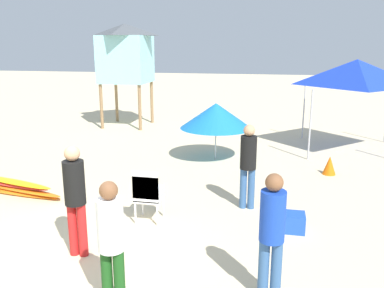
{
  "coord_description": "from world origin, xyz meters",
  "views": [
    {
      "loc": [
        3.14,
        -4.95,
        3.23
      ],
      "look_at": [
        1.48,
        3.3,
        1.13
      ],
      "focal_mm": 37.65,
      "sensor_mm": 36.0,
      "label": 1
    }
  ],
  "objects_px": {
    "stacked_plastic_chairs": "(148,192)",
    "traffic_cone_near": "(329,165)",
    "lifeguard_tower": "(126,53)",
    "lifeguard_near_left": "(111,238)",
    "surfboard_pile": "(13,187)",
    "cooler_box": "(289,222)",
    "beach_umbrella_left": "(216,116)",
    "lifeguard_near_center": "(272,229)",
    "lifeguard_far_right": "(248,161)",
    "popup_canopy": "(356,73)",
    "lifeguard_near_right": "(75,193)"
  },
  "relations": [
    {
      "from": "stacked_plastic_chairs",
      "to": "traffic_cone_near",
      "type": "bearing_deg",
      "value": 44.73
    },
    {
      "from": "lifeguard_tower",
      "to": "lifeguard_near_left",
      "type": "bearing_deg",
      "value": -70.68
    },
    {
      "from": "surfboard_pile",
      "to": "cooler_box",
      "type": "bearing_deg",
      "value": -6.48
    },
    {
      "from": "surfboard_pile",
      "to": "beach_umbrella_left",
      "type": "height_order",
      "value": "beach_umbrella_left"
    },
    {
      "from": "lifeguard_near_center",
      "to": "lifeguard_far_right",
      "type": "height_order",
      "value": "lifeguard_far_right"
    },
    {
      "from": "lifeguard_near_center",
      "to": "popup_canopy",
      "type": "bearing_deg",
      "value": 73.99
    },
    {
      "from": "lifeguard_far_right",
      "to": "beach_umbrella_left",
      "type": "relative_size",
      "value": 0.85
    },
    {
      "from": "lifeguard_tower",
      "to": "stacked_plastic_chairs",
      "type": "bearing_deg",
      "value": -67.58
    },
    {
      "from": "lifeguard_near_center",
      "to": "lifeguard_near_right",
      "type": "bearing_deg",
      "value": 169.43
    },
    {
      "from": "surfboard_pile",
      "to": "lifeguard_near_left",
      "type": "height_order",
      "value": "lifeguard_near_left"
    },
    {
      "from": "lifeguard_near_left",
      "to": "lifeguard_tower",
      "type": "xyz_separation_m",
      "value": [
        -3.9,
        11.14,
        1.91
      ]
    },
    {
      "from": "lifeguard_tower",
      "to": "surfboard_pile",
      "type": "bearing_deg",
      "value": -88.76
    },
    {
      "from": "stacked_plastic_chairs",
      "to": "lifeguard_near_right",
      "type": "xyz_separation_m",
      "value": [
        -0.71,
        -1.36,
        0.42
      ]
    },
    {
      "from": "lifeguard_near_center",
      "to": "lifeguard_near_right",
      "type": "xyz_separation_m",
      "value": [
        -2.94,
        0.55,
        0.04
      ]
    },
    {
      "from": "lifeguard_near_center",
      "to": "lifeguard_far_right",
      "type": "relative_size",
      "value": 1.0
    },
    {
      "from": "beach_umbrella_left",
      "to": "cooler_box",
      "type": "height_order",
      "value": "beach_umbrella_left"
    },
    {
      "from": "lifeguard_tower",
      "to": "cooler_box",
      "type": "relative_size",
      "value": 7.29
    },
    {
      "from": "lifeguard_near_left",
      "to": "lifeguard_near_center",
      "type": "height_order",
      "value": "lifeguard_near_center"
    },
    {
      "from": "surfboard_pile",
      "to": "lifeguard_tower",
      "type": "bearing_deg",
      "value": 91.24
    },
    {
      "from": "beach_umbrella_left",
      "to": "surfboard_pile",
      "type": "bearing_deg",
      "value": -137.9
    },
    {
      "from": "surfboard_pile",
      "to": "lifeguard_near_right",
      "type": "height_order",
      "value": "lifeguard_near_right"
    },
    {
      "from": "lifeguard_near_right",
      "to": "cooler_box",
      "type": "height_order",
      "value": "lifeguard_near_right"
    },
    {
      "from": "lifeguard_near_center",
      "to": "traffic_cone_near",
      "type": "xyz_separation_m",
      "value": [
        1.43,
        5.54,
        -0.75
      ]
    },
    {
      "from": "lifeguard_near_right",
      "to": "lifeguard_far_right",
      "type": "xyz_separation_m",
      "value": [
        2.46,
        2.4,
        -0.04
      ]
    },
    {
      "from": "lifeguard_near_left",
      "to": "lifeguard_near_right",
      "type": "distance_m",
      "value": 1.56
    },
    {
      "from": "lifeguard_near_left",
      "to": "popup_canopy",
      "type": "height_order",
      "value": "popup_canopy"
    },
    {
      "from": "popup_canopy",
      "to": "lifeguard_near_center",
      "type": "bearing_deg",
      "value": -106.01
    },
    {
      "from": "lifeguard_near_right",
      "to": "stacked_plastic_chairs",
      "type": "bearing_deg",
      "value": 62.65
    },
    {
      "from": "surfboard_pile",
      "to": "popup_canopy",
      "type": "height_order",
      "value": "popup_canopy"
    },
    {
      "from": "surfboard_pile",
      "to": "lifeguard_tower",
      "type": "distance_m",
      "value": 8.26
    },
    {
      "from": "popup_canopy",
      "to": "traffic_cone_near",
      "type": "distance_m",
      "value": 3.54
    },
    {
      "from": "lifeguard_near_left",
      "to": "traffic_cone_near",
      "type": "xyz_separation_m",
      "value": [
        3.31,
        6.14,
        -0.73
      ]
    },
    {
      "from": "lifeguard_tower",
      "to": "cooler_box",
      "type": "distance_m",
      "value": 10.79
    },
    {
      "from": "lifeguard_near_center",
      "to": "beach_umbrella_left",
      "type": "bearing_deg",
      "value": 104.22
    },
    {
      "from": "lifeguard_near_right",
      "to": "beach_umbrella_left",
      "type": "xyz_separation_m",
      "value": [
        1.33,
        5.82,
        0.24
      ]
    },
    {
      "from": "lifeguard_far_right",
      "to": "traffic_cone_near",
      "type": "relative_size",
      "value": 3.62
    },
    {
      "from": "popup_canopy",
      "to": "traffic_cone_near",
      "type": "bearing_deg",
      "value": -109.22
    },
    {
      "from": "stacked_plastic_chairs",
      "to": "lifeguard_near_left",
      "type": "bearing_deg",
      "value": -82.14
    },
    {
      "from": "stacked_plastic_chairs",
      "to": "lifeguard_near_center",
      "type": "bearing_deg",
      "value": -40.57
    },
    {
      "from": "stacked_plastic_chairs",
      "to": "lifeguard_near_center",
      "type": "distance_m",
      "value": 2.97
    },
    {
      "from": "lifeguard_near_right",
      "to": "beach_umbrella_left",
      "type": "distance_m",
      "value": 5.97
    },
    {
      "from": "stacked_plastic_chairs",
      "to": "traffic_cone_near",
      "type": "relative_size",
      "value": 2.15
    },
    {
      "from": "popup_canopy",
      "to": "lifeguard_near_left",
      "type": "bearing_deg",
      "value": -115.74
    },
    {
      "from": "lifeguard_near_left",
      "to": "stacked_plastic_chairs",
      "type": "bearing_deg",
      "value": 97.86
    },
    {
      "from": "surfboard_pile",
      "to": "stacked_plastic_chairs",
      "type": "bearing_deg",
      "value": -13.75
    },
    {
      "from": "lifeguard_far_right",
      "to": "traffic_cone_near",
      "type": "bearing_deg",
      "value": 53.63
    },
    {
      "from": "lifeguard_near_left",
      "to": "popup_canopy",
      "type": "bearing_deg",
      "value": 64.26
    },
    {
      "from": "surfboard_pile",
      "to": "lifeguard_tower",
      "type": "xyz_separation_m",
      "value": [
        -0.17,
        7.8,
        2.72
      ]
    },
    {
      "from": "stacked_plastic_chairs",
      "to": "lifeguard_near_left",
      "type": "height_order",
      "value": "lifeguard_near_left"
    },
    {
      "from": "traffic_cone_near",
      "to": "cooler_box",
      "type": "bearing_deg",
      "value": -107.66
    }
  ]
}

